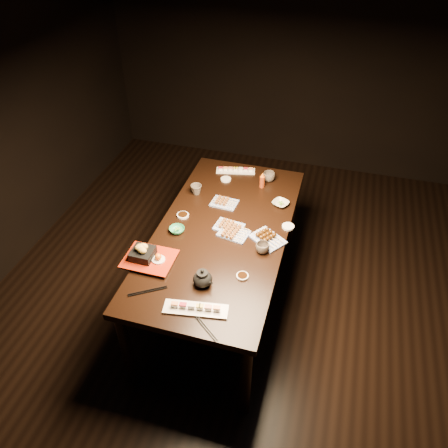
{
  "coord_description": "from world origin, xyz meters",
  "views": [
    {
      "loc": [
        0.53,
        -2.04,
        2.73
      ],
      "look_at": [
        -0.13,
        0.25,
        0.77
      ],
      "focal_mm": 35.0,
      "sensor_mm": 36.0,
      "label": 1
    }
  ],
  "objects_px": {
    "teapot": "(203,277)",
    "yakitori_plate_right": "(234,231)",
    "sushi_platter_far": "(236,169)",
    "yakitori_plate_left": "(224,201)",
    "tempura_tray": "(149,254)",
    "teacup_far_left": "(196,189)",
    "edamame_bowl_cream": "(281,203)",
    "teacup_near_left": "(148,252)",
    "teacup_far_right": "(269,177)",
    "sushi_platter_near": "(196,307)",
    "dining_table": "(222,268)",
    "condiment_bottle": "(262,180)",
    "teacup_mid_right": "(262,248)",
    "edamame_bowl_green": "(177,230)",
    "yakitori_plate_center": "(229,225)"
  },
  "relations": [
    {
      "from": "edamame_bowl_green",
      "to": "dining_table",
      "type": "bearing_deg",
      "value": 18.06
    },
    {
      "from": "sushi_platter_far",
      "to": "teacup_near_left",
      "type": "relative_size",
      "value": 4.55
    },
    {
      "from": "sushi_platter_near",
      "to": "tempura_tray",
      "type": "relative_size",
      "value": 1.16
    },
    {
      "from": "yakitori_plate_right",
      "to": "teacup_far_left",
      "type": "xyz_separation_m",
      "value": [
        -0.41,
        0.39,
        0.01
      ]
    },
    {
      "from": "yakitori_plate_left",
      "to": "teacup_far_left",
      "type": "relative_size",
      "value": 2.27
    },
    {
      "from": "tempura_tray",
      "to": "teacup_near_left",
      "type": "relative_size",
      "value": 4.57
    },
    {
      "from": "edamame_bowl_green",
      "to": "tempura_tray",
      "type": "distance_m",
      "value": 0.33
    },
    {
      "from": "yakitori_plate_right",
      "to": "condiment_bottle",
      "type": "distance_m",
      "value": 0.63
    },
    {
      "from": "dining_table",
      "to": "teacup_far_left",
      "type": "relative_size",
      "value": 21.08
    },
    {
      "from": "edamame_bowl_green",
      "to": "edamame_bowl_cream",
      "type": "bearing_deg",
      "value": 38.37
    },
    {
      "from": "condiment_bottle",
      "to": "teapot",
      "type": "bearing_deg",
      "value": -96.41
    },
    {
      "from": "yakitori_plate_center",
      "to": "condiment_bottle",
      "type": "height_order",
      "value": "condiment_bottle"
    },
    {
      "from": "teapot",
      "to": "dining_table",
      "type": "bearing_deg",
      "value": 118.96
    },
    {
      "from": "tempura_tray",
      "to": "teapot",
      "type": "height_order",
      "value": "same"
    },
    {
      "from": "yakitori_plate_center",
      "to": "teacup_far_right",
      "type": "bearing_deg",
      "value": 85.54
    },
    {
      "from": "sushi_platter_far",
      "to": "teapot",
      "type": "distance_m",
      "value": 1.29
    },
    {
      "from": "teacup_mid_right",
      "to": "condiment_bottle",
      "type": "distance_m",
      "value": 0.76
    },
    {
      "from": "dining_table",
      "to": "teacup_near_left",
      "type": "bearing_deg",
      "value": -122.74
    },
    {
      "from": "dining_table",
      "to": "teacup_far_left",
      "type": "bearing_deg",
      "value": 143.36
    },
    {
      "from": "tempura_tray",
      "to": "teacup_far_left",
      "type": "xyz_separation_m",
      "value": [
        0.05,
        0.8,
        -0.02
      ]
    },
    {
      "from": "sushi_platter_near",
      "to": "teacup_mid_right",
      "type": "xyz_separation_m",
      "value": [
        0.27,
        0.59,
        0.01
      ]
    },
    {
      "from": "teacup_far_left",
      "to": "yakitori_plate_right",
      "type": "bearing_deg",
      "value": -43.77
    },
    {
      "from": "edamame_bowl_cream",
      "to": "teacup_near_left",
      "type": "bearing_deg",
      "value": -132.78
    },
    {
      "from": "dining_table",
      "to": "sushi_platter_near",
      "type": "relative_size",
      "value": 4.81
    },
    {
      "from": "yakitori_plate_right",
      "to": "condiment_bottle",
      "type": "height_order",
      "value": "condiment_bottle"
    },
    {
      "from": "edamame_bowl_green",
      "to": "teacup_far_right",
      "type": "distance_m",
      "value": 0.94
    },
    {
      "from": "yakitori_plate_left",
      "to": "edamame_bowl_green",
      "type": "height_order",
      "value": "yakitori_plate_left"
    },
    {
      "from": "sushi_platter_far",
      "to": "yakitori_plate_left",
      "type": "distance_m",
      "value": 0.46
    },
    {
      "from": "teacup_mid_right",
      "to": "teapot",
      "type": "height_order",
      "value": "teapot"
    },
    {
      "from": "edamame_bowl_green",
      "to": "teapot",
      "type": "bearing_deg",
      "value": -52.18
    },
    {
      "from": "yakitori_plate_left",
      "to": "tempura_tray",
      "type": "bearing_deg",
      "value": -107.34
    },
    {
      "from": "edamame_bowl_cream",
      "to": "teacup_far_right",
      "type": "height_order",
      "value": "teacup_far_right"
    },
    {
      "from": "yakitori_plate_left",
      "to": "teacup_far_left",
      "type": "bearing_deg",
      "value": 169.55
    },
    {
      "from": "yakitori_plate_center",
      "to": "teacup_near_left",
      "type": "xyz_separation_m",
      "value": [
        -0.43,
        -0.43,
        0.01
      ]
    },
    {
      "from": "dining_table",
      "to": "teapot",
      "type": "height_order",
      "value": "teapot"
    },
    {
      "from": "teacup_far_left",
      "to": "teacup_far_right",
      "type": "xyz_separation_m",
      "value": [
        0.51,
        0.33,
        -0.0
      ]
    },
    {
      "from": "teapot",
      "to": "yakitori_plate_right",
      "type": "bearing_deg",
      "value": 108.93
    },
    {
      "from": "edamame_bowl_cream",
      "to": "teacup_near_left",
      "type": "height_order",
      "value": "teacup_near_left"
    },
    {
      "from": "dining_table",
      "to": "teacup_mid_right",
      "type": "distance_m",
      "value": 0.54
    },
    {
      "from": "sushi_platter_near",
      "to": "tempura_tray",
      "type": "distance_m",
      "value": 0.51
    },
    {
      "from": "edamame_bowl_cream",
      "to": "teapot",
      "type": "xyz_separation_m",
      "value": [
        -0.31,
        -0.93,
        0.04
      ]
    },
    {
      "from": "yakitori_plate_right",
      "to": "teacup_far_right",
      "type": "height_order",
      "value": "teacup_far_right"
    },
    {
      "from": "sushi_platter_near",
      "to": "dining_table",
      "type": "bearing_deg",
      "value": 85.17
    },
    {
      "from": "dining_table",
      "to": "teacup_mid_right",
      "type": "relative_size",
      "value": 20.0
    },
    {
      "from": "yakitori_plate_right",
      "to": "teacup_far_left",
      "type": "height_order",
      "value": "teacup_far_left"
    },
    {
      "from": "edamame_bowl_cream",
      "to": "tempura_tray",
      "type": "relative_size",
      "value": 0.37
    },
    {
      "from": "edamame_bowl_green",
      "to": "teacup_near_left",
      "type": "relative_size",
      "value": 1.53
    },
    {
      "from": "yakitori_plate_left",
      "to": "condiment_bottle",
      "type": "relative_size",
      "value": 1.49
    },
    {
      "from": "sushi_platter_near",
      "to": "condiment_bottle",
      "type": "xyz_separation_m",
      "value": [
        0.1,
        1.33,
        0.04
      ]
    },
    {
      "from": "yakitori_plate_left",
      "to": "tempura_tray",
      "type": "relative_size",
      "value": 0.6
    }
  ]
}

